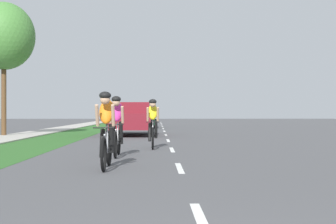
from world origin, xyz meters
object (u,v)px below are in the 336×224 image
at_px(cyclist_distant, 153,123).
at_px(pickup_maroon, 132,119).
at_px(cyclist_trailing, 117,126).
at_px(street_tree_near, 4,36).
at_px(sedan_dark_green, 143,117).
at_px(cyclist_lead, 106,129).

xyz_separation_m(cyclist_distant, pickup_maroon, (-1.13, 8.49, 0.02)).
distance_m(cyclist_trailing, cyclist_distant, 2.87).
height_order(cyclist_trailing, street_tree_near, street_tree_near).
bearing_deg(sedan_dark_green, cyclist_lead, -90.01).
xyz_separation_m(cyclist_distant, sedan_dark_green, (-0.91, 19.66, -0.04)).
bearing_deg(cyclist_lead, street_tree_near, 115.98).
bearing_deg(cyclist_trailing, cyclist_lead, -89.89).
relative_size(cyclist_lead, street_tree_near, 0.26).
distance_m(pickup_maroon, sedan_dark_green, 11.17).
xyz_separation_m(cyclist_lead, pickup_maroon, (-0.22, 13.82, 0.02)).
distance_m(cyclist_lead, sedan_dark_green, 24.99).
height_order(cyclist_lead, street_tree_near, street_tree_near).
relative_size(cyclist_trailing, pickup_maroon, 0.34).
distance_m(cyclist_lead, street_tree_near, 15.12).
bearing_deg(sedan_dark_green, street_tree_near, -118.22).
distance_m(cyclist_trailing, sedan_dark_green, 22.38).
bearing_deg(sedan_dark_green, cyclist_trailing, -90.02).
height_order(sedan_dark_green, street_tree_near, street_tree_near).
bearing_deg(cyclist_distant, cyclist_trailing, -108.63).
xyz_separation_m(pickup_maroon, sedan_dark_green, (0.22, 11.17, -0.06)).
bearing_deg(street_tree_near, cyclist_lead, -64.02).
height_order(cyclist_trailing, sedan_dark_green, cyclist_trailing).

